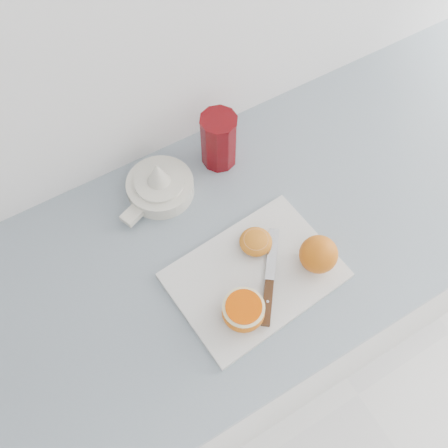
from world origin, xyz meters
name	(u,v)px	position (x,y,z in m)	size (l,w,h in m)	color
counter	(240,305)	(0.16, 1.70, 0.45)	(2.44, 0.64, 0.89)	white
cutting_board	(255,275)	(0.12, 1.60, 0.90)	(0.33, 0.24, 0.01)	silver
whole_orange	(318,254)	(0.25, 1.56, 0.94)	(0.08, 0.08, 0.08)	#C6660E
half_orange	(243,311)	(0.05, 1.54, 0.93)	(0.08, 0.08, 0.05)	#C6660E
squeezed_shell	(256,242)	(0.16, 1.66, 0.92)	(0.07, 0.07, 0.03)	orange
paring_knife	(268,294)	(0.12, 1.55, 0.91)	(0.15, 0.18, 0.01)	#482612
citrus_juicer	(159,185)	(0.05, 1.89, 0.92)	(0.19, 0.15, 0.10)	white
red_tumbler	(219,142)	(0.21, 1.90, 0.95)	(0.09, 0.09, 0.14)	#64060B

